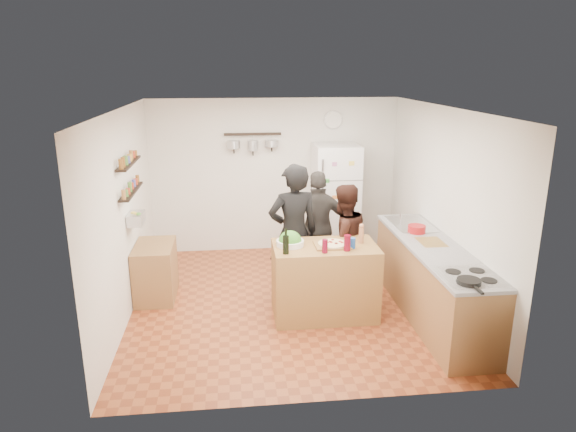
{
  "coord_description": "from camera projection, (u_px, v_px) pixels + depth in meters",
  "views": [
    {
      "loc": [
        -0.69,
        -6.11,
        2.99
      ],
      "look_at": [
        0.0,
        0.1,
        1.15
      ],
      "focal_mm": 32.0,
      "sensor_mm": 36.0,
      "label": 1
    }
  ],
  "objects": [
    {
      "name": "wine_glass_near",
      "position": [
        325.0,
        246.0,
        5.9
      ],
      "size": [
        0.07,
        0.07,
        0.16
      ],
      "primitive_type": "cylinder",
      "color": "#5B071C",
      "rests_on": "prep_island"
    },
    {
      "name": "spice_shelf_lower",
      "position": [
        131.0,
        191.0,
        6.3
      ],
      "size": [
        0.12,
        1.0,
        0.02
      ],
      "primitive_type": "cube",
      "color": "black",
      "rests_on": "left_wall"
    },
    {
      "name": "room_shell",
      "position": [
        286.0,
        203.0,
        6.76
      ],
      "size": [
        4.2,
        4.2,
        4.2
      ],
      "color": "brown",
      "rests_on": "ground"
    },
    {
      "name": "person_left",
      "position": [
        293.0,
        233.0,
        6.6
      ],
      "size": [
        0.73,
        0.55,
        1.82
      ],
      "primitive_type": "imported",
      "rotation": [
        0.0,
        0.0,
        3.33
      ],
      "color": "black",
      "rests_on": "floor"
    },
    {
      "name": "wine_bottle",
      "position": [
        286.0,
        245.0,
        5.86
      ],
      "size": [
        0.07,
        0.07,
        0.21
      ],
      "primitive_type": "cylinder",
      "color": "black",
      "rests_on": "prep_island"
    },
    {
      "name": "prep_island",
      "position": [
        325.0,
        281.0,
        6.28
      ],
      "size": [
        1.25,
        0.72,
        0.91
      ],
      "primitive_type": "cube",
      "color": "olive",
      "rests_on": "floor"
    },
    {
      "name": "person_back",
      "position": [
        319.0,
        227.0,
        7.19
      ],
      "size": [
        0.94,
        0.4,
        1.61
      ],
      "primitive_type": "imported",
      "rotation": [
        0.0,
        0.0,
        3.13
      ],
      "color": "#2D2A28",
      "rests_on": "floor"
    },
    {
      "name": "salad_bowl",
      "position": [
        290.0,
        243.0,
        6.15
      ],
      "size": [
        0.33,
        0.33,
        0.07
      ],
      "primitive_type": "cylinder",
      "color": "silver",
      "rests_on": "prep_island"
    },
    {
      "name": "red_bowl",
      "position": [
        417.0,
        229.0,
        6.59
      ],
      "size": [
        0.23,
        0.23,
        0.09
      ],
      "primitive_type": "cylinder",
      "color": "#A71317",
      "rests_on": "counter_run"
    },
    {
      "name": "pot_rack",
      "position": [
        253.0,
        134.0,
        8.06
      ],
      "size": [
        0.9,
        0.04,
        0.04
      ],
      "primitive_type": "cube",
      "color": "black",
      "rests_on": "back_wall"
    },
    {
      "name": "fridge",
      "position": [
        335.0,
        200.0,
        8.26
      ],
      "size": [
        0.7,
        0.68,
        1.8
      ],
      "primitive_type": "cube",
      "color": "white",
      "rests_on": "floor"
    },
    {
      "name": "wine_glass_far",
      "position": [
        347.0,
        243.0,
        5.96
      ],
      "size": [
        0.08,
        0.08,
        0.19
      ],
      "primitive_type": "cylinder",
      "color": "#610819",
      "rests_on": "prep_island"
    },
    {
      "name": "skillet",
      "position": [
        469.0,
        281.0,
        5.05
      ],
      "size": [
        0.24,
        0.24,
        0.05
      ],
      "primitive_type": "cylinder",
      "color": "black",
      "rests_on": "stove_top"
    },
    {
      "name": "salt_canister",
      "position": [
        352.0,
        243.0,
        6.05
      ],
      "size": [
        0.08,
        0.08,
        0.12
      ],
      "primitive_type": "cylinder",
      "color": "#1A4491",
      "rests_on": "prep_island"
    },
    {
      "name": "produce_basket",
      "position": [
        136.0,
        218.0,
        6.41
      ],
      "size": [
        0.18,
        0.35,
        0.14
      ],
      "primitive_type": "cube",
      "color": "silver",
      "rests_on": "left_wall"
    },
    {
      "name": "pizza_board",
      "position": [
        332.0,
        245.0,
        6.14
      ],
      "size": [
        0.42,
        0.34,
        0.02
      ],
      "primitive_type": "cube",
      "color": "brown",
      "rests_on": "prep_island"
    },
    {
      "name": "side_table",
      "position": [
        156.0,
        271.0,
        6.8
      ],
      "size": [
        0.5,
        0.8,
        0.73
      ],
      "primitive_type": "cube",
      "color": "olive",
      "rests_on": "floor"
    },
    {
      "name": "wall_clock",
      "position": [
        333.0,
        120.0,
        8.22
      ],
      "size": [
        0.3,
        0.03,
        0.3
      ],
      "primitive_type": "cylinder",
      "rotation": [
        1.57,
        0.0,
        0.0
      ],
      "color": "silver",
      "rests_on": "back_wall"
    },
    {
      "name": "person_center",
      "position": [
        343.0,
        241.0,
        6.74
      ],
      "size": [
        0.91,
        0.82,
        1.53
      ],
      "primitive_type": "imported",
      "rotation": [
        0.0,
        0.0,
        3.53
      ],
      "color": "black",
      "rests_on": "floor"
    },
    {
      "name": "sink",
      "position": [
        411.0,
        225.0,
        6.95
      ],
      "size": [
        0.5,
        0.8,
        0.03
      ],
      "primitive_type": "cube",
      "color": "silver",
      "rests_on": "counter_run"
    },
    {
      "name": "counter_run",
      "position": [
        432.0,
        281.0,
        6.27
      ],
      "size": [
        0.63,
        2.63,
        0.9
      ],
      "primitive_type": "cube",
      "color": "#9E7042",
      "rests_on": "floor"
    },
    {
      "name": "pepper_mill",
      "position": [
        361.0,
        235.0,
        6.22
      ],
      "size": [
        0.06,
        0.06,
        0.19
      ],
      "primitive_type": "cylinder",
      "color": "#A66945",
      "rests_on": "prep_island"
    },
    {
      "name": "spice_shelf_upper",
      "position": [
        129.0,
        163.0,
        6.21
      ],
      "size": [
        0.12,
        1.0,
        0.02
      ],
      "primitive_type": "cube",
      "color": "black",
      "rests_on": "left_wall"
    },
    {
      "name": "cutting_board",
      "position": [
        431.0,
        243.0,
        6.25
      ],
      "size": [
        0.3,
        0.4,
        0.02
      ],
      "primitive_type": "cube",
      "color": "olive",
      "rests_on": "counter_run"
    },
    {
      "name": "stove_top",
      "position": [
        471.0,
        277.0,
        5.23
      ],
      "size": [
        0.6,
        0.62,
        0.02
      ],
      "primitive_type": "cube",
      "color": "white",
      "rests_on": "counter_run"
    },
    {
      "name": "pizza",
      "position": [
        332.0,
        244.0,
        6.13
      ],
      "size": [
        0.34,
        0.34,
        0.02
      ],
      "primitive_type": "cylinder",
      "color": "beige",
      "rests_on": "pizza_board"
    }
  ]
}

